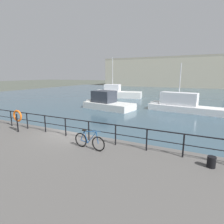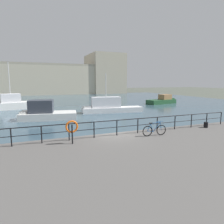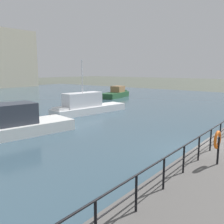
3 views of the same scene
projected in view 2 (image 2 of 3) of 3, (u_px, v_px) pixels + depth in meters
The scene contains 12 objects.
ground_plane at pixel (113, 143), 14.55m from camera, with size 240.00×240.00×0.00m, color #4C5147.
water_basin at pixel (60, 103), 42.30m from camera, with size 80.00×60.00×0.01m, color #385160.
quay_promenade at pixel (170, 178), 8.52m from camera, with size 56.00×13.00×0.80m, color #565451.
harbor_building at pixel (63, 79), 74.53m from camera, with size 56.04×16.65×14.96m.
moored_blue_motorboat at pixel (109, 107), 29.22m from camera, with size 9.02×3.20×5.66m.
moored_white_yacht at pixel (17, 104), 32.91m from camera, with size 9.20×4.41×7.51m.
moored_small_launch at pixel (46, 112), 23.86m from camera, with size 6.87×3.97×2.30m.
moored_cabin_cruiser at pixel (162, 100), 41.03m from camera, with size 6.61×3.47×1.85m.
quay_railing at pixel (106, 126), 13.33m from camera, with size 21.13×0.07×1.08m.
parked_bicycle at pixel (154, 130), 13.57m from camera, with size 1.77×0.19×0.98m.
mooring_bollard at pixel (206, 125), 16.04m from camera, with size 0.32×0.32×0.44m, color black.
life_ring_stand at pixel (72, 127), 11.77m from camera, with size 0.75×0.16×1.40m.
Camera 2 is at (-5.26, -13.02, 4.44)m, focal length 32.16 mm.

